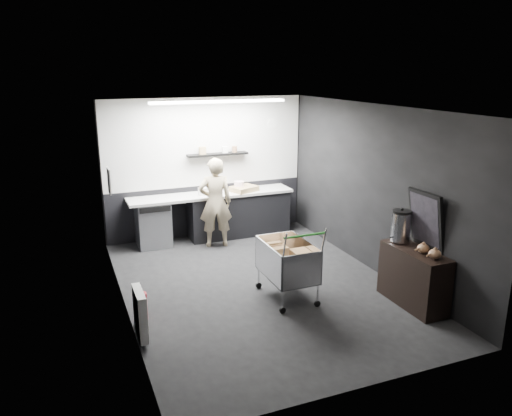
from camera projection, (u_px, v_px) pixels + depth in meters
name	position (u px, v px, depth m)	size (l,w,h in m)	color
floor	(259.00, 286.00, 7.68)	(5.50, 5.50, 0.00)	black
ceiling	(259.00, 108.00, 6.94)	(5.50, 5.50, 0.00)	silver
wall_back	(206.00, 167.00, 9.76)	(5.50, 5.50, 0.00)	black
wall_front	(366.00, 269.00, 4.85)	(5.50, 5.50, 0.00)	black
wall_left	(119.00, 216.00, 6.59)	(5.50, 5.50, 0.00)	black
wall_right	(374.00, 189.00, 8.03)	(5.50, 5.50, 0.00)	black
kitchen_wall_panel	(206.00, 142.00, 9.61)	(3.95, 0.02, 1.70)	silver
dado_panel	(208.00, 209.00, 9.98)	(3.95, 0.02, 1.00)	black
floating_shelf	(218.00, 154.00, 9.65)	(1.20, 0.22, 0.04)	black
wall_clock	(272.00, 124.00, 10.02)	(0.20, 0.20, 0.03)	white
poster	(109.00, 181.00, 7.70)	(0.02, 0.30, 0.40)	silver
poster_red_band	(109.00, 176.00, 7.69)	(0.01, 0.22, 0.10)	red
radiator	(140.00, 313.00, 6.08)	(0.10, 0.50, 0.60)	white
ceiling_strip	(219.00, 102.00, 8.60)	(2.40, 0.20, 0.04)	white
prep_counter	(219.00, 215.00, 9.76)	(3.20, 0.61, 0.90)	black
person	(215.00, 203.00, 9.18)	(0.61, 0.40, 1.68)	beige
shopping_cart	(287.00, 262.00, 7.16)	(0.63, 1.02, 1.14)	silver
sideboard	(414.00, 269.00, 6.97)	(0.46, 1.09, 1.63)	black
fire_extinguisher	(142.00, 305.00, 6.55)	(0.14, 0.14, 0.47)	#B90C19
cardboard_box	(244.00, 189.00, 9.77)	(0.49, 0.37, 0.10)	#A08555
pink_tub	(239.00, 186.00, 9.77)	(0.19, 0.19, 0.19)	white
white_container	(203.00, 191.00, 9.46)	(0.16, 0.12, 0.14)	white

